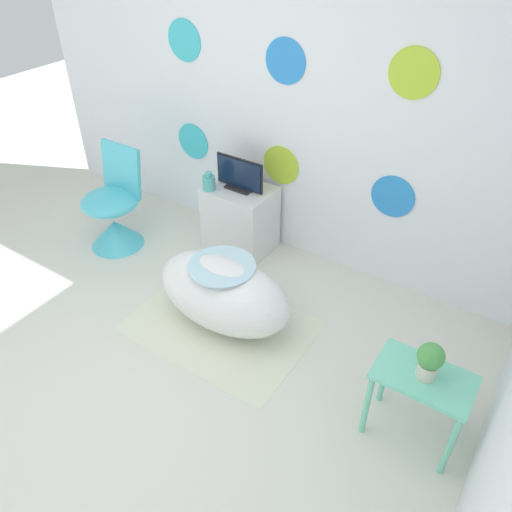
% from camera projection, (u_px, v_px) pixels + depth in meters
% --- Properties ---
extents(ground_plane, '(12.00, 12.00, 0.00)m').
position_uv_depth(ground_plane, '(84.00, 425.00, 2.82)').
color(ground_plane, silver).
extents(wall_back_dotted, '(4.78, 0.05, 2.60)m').
position_uv_depth(wall_back_dotted, '(288.00, 89.00, 3.50)').
color(wall_back_dotted, white).
rests_on(wall_back_dotted, ground_plane).
extents(rug, '(1.21, 0.86, 0.01)m').
position_uv_depth(rug, '(221.00, 326.00, 3.45)').
color(rug, silver).
rests_on(rug, ground_plane).
extents(bathtub, '(0.99, 0.54, 0.50)m').
position_uv_depth(bathtub, '(223.00, 293.00, 3.35)').
color(bathtub, white).
rests_on(bathtub, ground_plane).
extents(chair, '(0.46, 0.46, 0.83)m').
position_uv_depth(chair, '(114.00, 216.00, 4.09)').
color(chair, '#4CC6DB').
rests_on(chair, ground_plane).
extents(tv_cabinet, '(0.52, 0.40, 0.55)m').
position_uv_depth(tv_cabinet, '(240.00, 218.00, 4.05)').
color(tv_cabinet, silver).
rests_on(tv_cabinet, ground_plane).
extents(tv, '(0.41, 0.12, 0.26)m').
position_uv_depth(tv, '(239.00, 176.00, 3.82)').
color(tv, black).
rests_on(tv, tv_cabinet).
extents(vase, '(0.10, 0.10, 0.14)m').
position_uv_depth(vase, '(209.00, 182.00, 3.85)').
color(vase, '#51B2AD').
rests_on(vase, tv_cabinet).
extents(side_table, '(0.49, 0.31, 0.48)m').
position_uv_depth(side_table, '(421.00, 388.00, 2.55)').
color(side_table, '#72D8B7').
rests_on(side_table, ground_plane).
extents(potted_plant_left, '(0.13, 0.13, 0.21)m').
position_uv_depth(potted_plant_left, '(430.00, 360.00, 2.42)').
color(potted_plant_left, beige).
rests_on(potted_plant_left, side_table).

